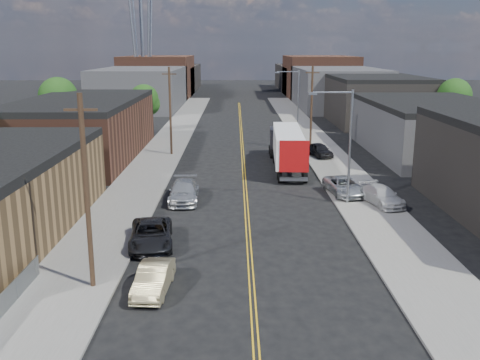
{
  "coord_description": "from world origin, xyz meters",
  "views": [
    {
      "loc": [
        -0.84,
        -15.49,
        12.08
      ],
      "look_at": [
        -0.51,
        23.03,
        2.5
      ],
      "focal_mm": 40.0,
      "sensor_mm": 36.0,
      "label": 1
    }
  ],
  "objects_px": {
    "car_left_d": "(184,191)",
    "car_right_lot_a": "(344,186)",
    "semi_truck": "(286,145)",
    "car_left_c": "(151,234)",
    "car_right_lot_b": "(382,196)",
    "car_right_lot_c": "(320,150)",
    "car_ahead_truck": "(284,153)",
    "car_left_b": "(154,279)"
  },
  "relations": [
    {
      "from": "car_left_b",
      "to": "car_right_lot_b",
      "type": "height_order",
      "value": "car_right_lot_b"
    },
    {
      "from": "car_right_lot_a",
      "to": "car_right_lot_b",
      "type": "relative_size",
      "value": 1.06
    },
    {
      "from": "car_left_c",
      "to": "car_right_lot_c",
      "type": "bearing_deg",
      "value": 54.75
    },
    {
      "from": "car_left_c",
      "to": "car_right_lot_b",
      "type": "xyz_separation_m",
      "value": [
        16.67,
        8.49,
        0.08
      ]
    },
    {
      "from": "car_left_c",
      "to": "car_left_b",
      "type": "bearing_deg",
      "value": -87.34
    },
    {
      "from": "car_left_c",
      "to": "car_right_lot_b",
      "type": "relative_size",
      "value": 1.15
    },
    {
      "from": "car_left_d",
      "to": "car_right_lot_c",
      "type": "distance_m",
      "value": 22.14
    },
    {
      "from": "car_left_c",
      "to": "car_right_lot_b",
      "type": "distance_m",
      "value": 18.7
    },
    {
      "from": "car_left_b",
      "to": "car_left_d",
      "type": "distance_m",
      "value": 16.45
    },
    {
      "from": "car_left_b",
      "to": "car_left_d",
      "type": "xyz_separation_m",
      "value": [
        0.0,
        16.45,
        0.11
      ]
    },
    {
      "from": "car_left_d",
      "to": "car_right_lot_b",
      "type": "relative_size",
      "value": 1.15
    },
    {
      "from": "car_right_lot_b",
      "to": "car_ahead_truck",
      "type": "xyz_separation_m",
      "value": [
        -6.07,
        17.51,
        -0.06
      ]
    },
    {
      "from": "car_right_lot_a",
      "to": "semi_truck",
      "type": "bearing_deg",
      "value": 100.01
    },
    {
      "from": "semi_truck",
      "to": "car_left_d",
      "type": "relative_size",
      "value": 2.78
    },
    {
      "from": "semi_truck",
      "to": "car_left_c",
      "type": "distance_m",
      "value": 25.13
    },
    {
      "from": "car_left_b",
      "to": "car_right_lot_c",
      "type": "distance_m",
      "value": 36.53
    },
    {
      "from": "car_left_d",
      "to": "car_ahead_truck",
      "type": "xyz_separation_m",
      "value": [
        9.5,
        16.0,
        -0.02
      ]
    },
    {
      "from": "semi_truck",
      "to": "car_ahead_truck",
      "type": "height_order",
      "value": "semi_truck"
    },
    {
      "from": "car_left_c",
      "to": "car_right_lot_c",
      "type": "height_order",
      "value": "car_right_lot_c"
    },
    {
      "from": "car_right_lot_b",
      "to": "car_right_lot_a",
      "type": "bearing_deg",
      "value": 114.22
    },
    {
      "from": "car_left_d",
      "to": "car_right_lot_a",
      "type": "relative_size",
      "value": 1.09
    },
    {
      "from": "car_right_lot_b",
      "to": "car_right_lot_c",
      "type": "relative_size",
      "value": 1.11
    },
    {
      "from": "semi_truck",
      "to": "car_right_lot_b",
      "type": "distance_m",
      "value": 15.63
    },
    {
      "from": "car_left_d",
      "to": "car_ahead_truck",
      "type": "height_order",
      "value": "car_left_d"
    },
    {
      "from": "semi_truck",
      "to": "car_left_c",
      "type": "bearing_deg",
      "value": -112.02
    },
    {
      "from": "semi_truck",
      "to": "car_left_b",
      "type": "xyz_separation_m",
      "value": [
        -9.4,
        -29.23,
        -1.61
      ]
    },
    {
      "from": "car_right_lot_b",
      "to": "car_ahead_truck",
      "type": "height_order",
      "value": "car_ahead_truck"
    },
    {
      "from": "car_left_d",
      "to": "car_right_lot_a",
      "type": "bearing_deg",
      "value": 4.4
    },
    {
      "from": "semi_truck",
      "to": "car_right_lot_a",
      "type": "xyz_separation_m",
      "value": [
        3.8,
        -11.32,
        -1.45
      ]
    },
    {
      "from": "car_left_c",
      "to": "car_right_lot_b",
      "type": "height_order",
      "value": "car_right_lot_b"
    },
    {
      "from": "car_right_lot_b",
      "to": "car_left_b",
      "type": "bearing_deg",
      "value": -150.51
    },
    {
      "from": "car_right_lot_b",
      "to": "car_right_lot_c",
      "type": "bearing_deg",
      "value": 81.48
    },
    {
      "from": "car_left_d",
      "to": "car_right_lot_a",
      "type": "distance_m",
      "value": 13.28
    },
    {
      "from": "car_right_lot_c",
      "to": "car_ahead_truck",
      "type": "height_order",
      "value": "car_right_lot_c"
    },
    {
      "from": "car_left_b",
      "to": "car_left_c",
      "type": "distance_m",
      "value": 6.54
    },
    {
      "from": "car_left_d",
      "to": "semi_truck",
      "type": "bearing_deg",
      "value": 51.77
    },
    {
      "from": "car_left_b",
      "to": "car_ahead_truck",
      "type": "bearing_deg",
      "value": 77.52
    },
    {
      "from": "car_left_c",
      "to": "car_right_lot_c",
      "type": "xyz_separation_m",
      "value": [
        14.74,
        27.44,
        0.12
      ]
    },
    {
      "from": "car_left_c",
      "to": "car_right_lot_c",
      "type": "distance_m",
      "value": 31.15
    },
    {
      "from": "car_left_d",
      "to": "car_ahead_truck",
      "type": "relative_size",
      "value": 0.98
    },
    {
      "from": "car_left_c",
      "to": "car_ahead_truck",
      "type": "relative_size",
      "value": 0.97
    },
    {
      "from": "semi_truck",
      "to": "car_right_lot_b",
      "type": "height_order",
      "value": "semi_truck"
    }
  ]
}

